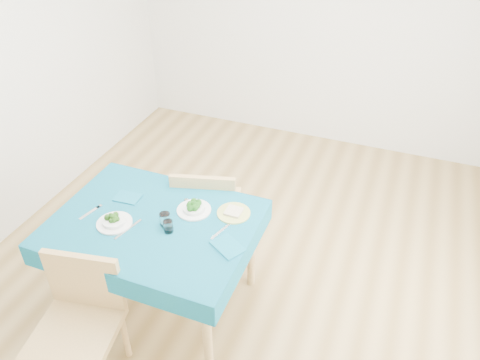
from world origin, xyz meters
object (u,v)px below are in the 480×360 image
(table, at_px, (159,263))
(bowl_near, at_px, (114,220))
(chair_far, at_px, (208,189))
(side_plate, at_px, (234,213))
(bowl_far, at_px, (194,207))
(chair_near, at_px, (70,316))

(table, height_order, bowl_near, bowl_near)
(chair_far, bearing_deg, side_plate, 117.73)
(bowl_far, xyz_separation_m, side_plate, (0.26, 0.07, -0.03))
(chair_near, xyz_separation_m, bowl_far, (0.35, 0.91, 0.21))
(bowl_near, relative_size, side_plate, 1.03)
(bowl_near, height_order, bowl_far, same)
(table, bearing_deg, chair_far, 82.67)
(bowl_near, xyz_separation_m, side_plate, (0.68, 0.37, -0.03))
(chair_near, relative_size, side_plate, 5.24)
(chair_far, relative_size, side_plate, 5.27)
(chair_far, relative_size, bowl_near, 5.12)
(chair_near, bearing_deg, side_plate, 47.90)
(side_plate, bearing_deg, table, -150.10)
(table, bearing_deg, bowl_far, 44.40)
(chair_near, height_order, side_plate, chair_near)
(table, relative_size, chair_near, 1.11)
(bowl_far, bearing_deg, side_plate, 14.61)
(chair_near, distance_m, side_plate, 1.16)
(chair_near, bearing_deg, table, 68.08)
(table, bearing_deg, bowl_near, -153.60)
(table, bearing_deg, side_plate, 29.90)
(chair_near, distance_m, chair_far, 1.39)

